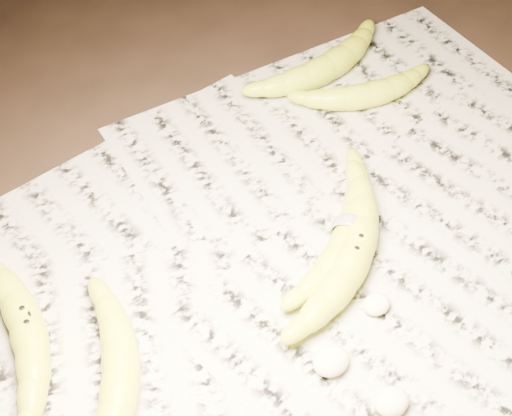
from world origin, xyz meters
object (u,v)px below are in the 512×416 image
banana_taped (351,230)px  banana_upper_a (328,65)px  banana_center (355,250)px  banana_left_b (120,376)px  banana_upper_b (368,93)px  banana_left_a (25,323)px

banana_taped → banana_upper_a: 0.29m
banana_taped → banana_center: bearing=-154.2°
banana_taped → banana_upper_a: size_ratio=1.04×
banana_left_b → banana_center: banana_center is taller
banana_taped → banana_upper_b: banana_taped is taller
banana_left_a → banana_upper_b: 0.52m
banana_upper_a → banana_upper_b: (0.01, -0.07, -0.00)m
banana_left_a → banana_taped: 0.36m
banana_left_a → banana_upper_a: bearing=-65.3°
banana_left_a → banana_left_b: (0.05, -0.10, 0.00)m
banana_center → banana_upper_b: bearing=11.3°
banana_taped → banana_upper_a: bearing=23.2°
banana_taped → banana_left_b: bearing=149.4°
banana_center → banana_upper_b: 0.27m
banana_left_a → banana_upper_a: 0.53m
banana_upper_b → banana_left_b: bearing=-141.6°
banana_left_b → banana_upper_a: bearing=-30.4°
banana_upper_a → banana_taped: bearing=-128.6°
banana_upper_a → banana_upper_b: banana_upper_a is taller
banana_center → banana_taped: bearing=24.1°
banana_left_b → banana_taped: size_ratio=0.91×
banana_upper_b → banana_left_a: bearing=-154.6°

